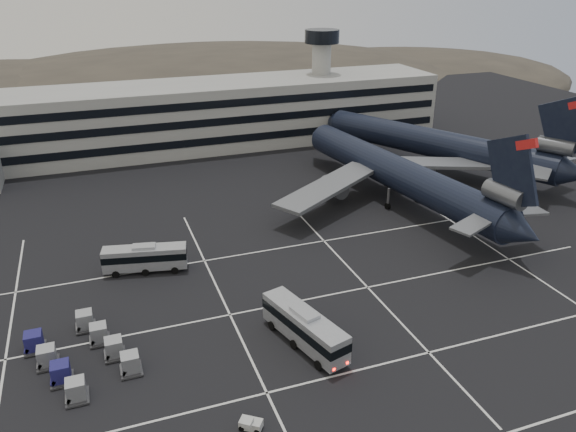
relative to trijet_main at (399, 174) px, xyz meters
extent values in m
plane|color=black|center=(-29.73, -27.33, -5.25)|extent=(260.00, 260.00, 0.00)
cube|color=silver|center=(-29.73, -37.33, -5.24)|extent=(90.00, 0.25, 0.01)
cube|color=silver|center=(-29.73, -23.33, -5.24)|extent=(90.00, 0.25, 0.01)
cube|color=silver|center=(-29.73, -9.33, -5.24)|extent=(90.00, 0.25, 0.01)
cube|color=silver|center=(-59.73, -21.33, -5.24)|extent=(0.25, 55.00, 0.01)
cube|color=silver|center=(-35.73, -21.33, -5.24)|extent=(0.25, 55.00, 0.01)
cube|color=silver|center=(-17.73, -21.33, -5.24)|extent=(0.25, 55.00, 0.01)
cube|color=silver|center=(4.27, -21.33, -5.24)|extent=(0.25, 55.00, 0.01)
cube|color=gray|center=(-29.73, 44.67, 1.75)|extent=(120.00, 18.00, 14.00)
cube|color=black|center=(-29.73, 35.62, -1.75)|extent=(118.00, 0.20, 1.60)
cube|color=black|center=(-29.73, 35.62, 2.25)|extent=(118.00, 0.20, 1.60)
cube|color=black|center=(-29.73, 35.62, 5.95)|extent=(118.00, 0.20, 1.60)
cylinder|color=gray|center=(5.27, 46.67, 5.75)|extent=(4.40, 4.40, 22.00)
cylinder|color=black|center=(5.27, 46.67, 17.25)|extent=(8.00, 8.00, 3.00)
ellipsoid|color=#38332B|center=(0.27, 142.67, -18.75)|extent=(252.00, 180.00, 44.00)
ellipsoid|color=#38332B|center=(80.27, 142.67, -14.25)|extent=(168.00, 120.00, 24.00)
cylinder|color=black|center=(-0.07, 0.50, -0.05)|extent=(12.36, 48.31, 5.60)
cone|color=black|center=(-3.79, 26.43, -0.05)|extent=(6.18, 5.25, 5.60)
cone|color=black|center=(3.69, -25.73, -0.05)|extent=(5.70, 5.67, 5.04)
cube|color=black|center=(3.20, -22.27, 7.35)|extent=(1.84, 9.45, 10.97)
cube|color=red|center=(3.41, -23.75, 11.55)|extent=(1.00, 3.28, 2.24)
cylinder|color=#595B60|center=(3.13, -21.77, 4.05)|extent=(3.53, 6.32, 2.70)
cube|color=slate|center=(-1.10, -21.88, 0.55)|extent=(8.15, 5.59, 0.87)
cube|color=slate|center=(7.21, -20.68, 0.55)|extent=(7.70, 3.69, 0.87)
cube|color=slate|center=(-12.73, 0.70, -0.85)|extent=(21.79, 15.81, 1.75)
cylinder|color=#595B60|center=(-10.19, 4.10, -2.55)|extent=(3.45, 5.83, 2.70)
cube|color=slate|center=(12.02, 4.25, -0.85)|extent=(22.68, 10.60, 1.75)
cylinder|color=#595B60|center=(8.62, 6.80, -2.55)|extent=(3.45, 5.83, 2.70)
cylinder|color=slate|center=(-2.25, 15.70, -3.05)|extent=(0.44, 0.44, 3.00)
cylinder|color=black|center=(-2.25, 15.70, -4.70)|extent=(0.65, 1.16, 1.10)
cylinder|color=slate|center=(-2.95, -1.94, -3.05)|extent=(0.44, 0.44, 3.00)
cylinder|color=black|center=(-2.95, -1.94, -4.70)|extent=(0.65, 1.16, 1.10)
cylinder|color=slate|center=(3.38, -1.03, -3.05)|extent=(0.44, 0.44, 3.00)
cylinder|color=black|center=(3.38, -1.03, -4.70)|extent=(0.65, 1.16, 1.10)
cylinder|color=black|center=(15.84, 13.25, -0.05)|extent=(27.21, 45.13, 5.60)
cone|color=black|center=(3.70, 36.47, -0.05)|extent=(7.05, 6.58, 5.60)
cone|color=black|center=(28.12, -10.23, -0.05)|extent=(6.78, 6.77, 5.04)
cube|color=black|center=(26.50, -7.13, 7.35)|extent=(4.83, 8.63, 10.97)
cylinder|color=#595B60|center=(26.27, -6.68, 4.05)|extent=(5.17, 6.57, 2.70)
cube|color=slate|center=(22.31, -8.19, 0.55)|extent=(7.82, 7.25, 0.87)
cube|color=slate|center=(29.76, -4.29, 0.55)|extent=(8.09, 5.10, 0.87)
cylinder|color=slate|center=(15.84, 13.25, -3.05)|extent=(0.44, 0.44, 3.00)
cylinder|color=black|center=(15.84, 13.25, -4.70)|extent=(0.95, 1.21, 1.10)
cube|color=#989A9F|center=(-29.58, -31.45, -3.01)|extent=(5.88, 12.28, 3.27)
cube|color=black|center=(-29.58, -31.45, -2.62)|extent=(5.95, 12.36, 1.04)
cube|color=#989A9F|center=(-29.58, -31.45, -1.18)|extent=(2.57, 3.62, 0.38)
cylinder|color=black|center=(-29.75, -35.86, -4.73)|extent=(0.62, 1.10, 1.05)
cylinder|color=black|center=(-27.13, -35.12, -4.73)|extent=(0.62, 1.10, 1.05)
cylinder|color=black|center=(-30.89, -31.82, -4.73)|extent=(0.62, 1.10, 1.05)
cylinder|color=black|center=(-28.26, -31.08, -4.73)|extent=(0.62, 1.10, 1.05)
cylinder|color=black|center=(-32.03, -27.78, -4.73)|extent=(0.62, 1.10, 1.05)
cylinder|color=black|center=(-29.40, -27.04, -4.73)|extent=(0.62, 1.10, 1.05)
cube|color=#FF0C05|center=(-28.78, -37.48, -4.27)|extent=(0.29, 0.16, 0.24)
cube|color=#FF0C05|center=(-27.10, -37.01, -4.27)|extent=(0.29, 0.16, 0.24)
cube|color=#989A9F|center=(-43.62, -9.47, -3.22)|extent=(11.14, 4.67, 2.96)
cube|color=black|center=(-43.62, -9.47, -2.87)|extent=(11.22, 4.74, 0.94)
cube|color=#989A9F|center=(-43.62, -9.47, -1.56)|extent=(3.23, 2.16, 0.35)
cylinder|color=black|center=(-40.16, -11.46, -4.78)|extent=(0.99, 0.51, 0.95)
cylinder|color=black|center=(-39.64, -9.05, -4.78)|extent=(0.99, 0.51, 0.95)
cylinder|color=black|center=(-43.88, -10.67, -4.78)|extent=(0.99, 0.51, 0.95)
cylinder|color=black|center=(-43.37, -8.26, -4.78)|extent=(0.99, 0.51, 0.95)
cylinder|color=black|center=(-47.60, -9.89, -4.78)|extent=(0.99, 0.51, 0.95)
cylinder|color=black|center=(-47.09, -7.47, -4.78)|extent=(0.99, 0.51, 0.95)
cube|color=#B9B9B4|center=(-38.41, -41.12, -4.76)|extent=(2.23, 2.03, 0.81)
cube|color=#B9B9B4|center=(-38.05, -41.38, -4.22)|extent=(1.23, 1.27, 0.45)
cylinder|color=black|center=(-38.12, -41.94, -5.00)|extent=(0.52, 0.45, 0.50)
cylinder|color=black|center=(-37.54, -41.14, -5.00)|extent=(0.52, 0.45, 0.50)
cylinder|color=black|center=(-39.29, -41.10, -5.00)|extent=(0.52, 0.45, 0.50)
cylinder|color=black|center=(-38.71, -40.30, -5.00)|extent=(0.52, 0.45, 0.50)
cube|color=#2D2D30|center=(-52.77, -31.97, -5.07)|extent=(2.96, 3.14, 0.20)
cylinder|color=black|center=(-52.77, -31.97, -5.14)|extent=(0.11, 0.23, 0.23)
cube|color=#979A9F|center=(-52.77, -31.97, -4.06)|extent=(2.31, 2.31, 1.81)
cube|color=#2D2D30|center=(-47.59, -29.71, -5.07)|extent=(2.96, 3.14, 0.20)
cylinder|color=black|center=(-47.59, -29.71, -5.14)|extent=(0.11, 0.23, 0.23)
cube|color=#979A9F|center=(-47.59, -29.71, -4.06)|extent=(2.31, 2.31, 1.81)
cube|color=#2D2D30|center=(-54.12, -28.86, -5.07)|extent=(2.96, 3.14, 0.20)
cylinder|color=black|center=(-54.12, -28.86, -5.14)|extent=(0.11, 0.23, 0.23)
cube|color=navy|center=(-54.12, -28.86, -4.06)|extent=(2.31, 2.31, 1.81)
cube|color=#2D2D30|center=(-48.94, -26.60, -5.07)|extent=(2.96, 3.14, 0.20)
cylinder|color=black|center=(-48.94, -26.60, -5.14)|extent=(0.11, 0.23, 0.23)
cube|color=#979A9F|center=(-48.94, -26.60, -4.06)|extent=(2.31, 2.31, 1.81)
cube|color=#2D2D30|center=(-55.48, -25.75, -5.07)|extent=(2.96, 3.14, 0.20)
cylinder|color=black|center=(-55.48, -25.75, -5.14)|extent=(0.11, 0.23, 0.23)
cube|color=#979A9F|center=(-55.48, -25.75, -4.06)|extent=(2.31, 2.31, 1.81)
cube|color=#2D2D30|center=(-50.30, -23.50, -5.07)|extent=(2.96, 3.14, 0.20)
cylinder|color=black|center=(-50.30, -23.50, -5.14)|extent=(0.11, 0.23, 0.23)
cube|color=#979A9F|center=(-50.30, -23.50, -4.06)|extent=(2.31, 2.31, 1.81)
cube|color=#2D2D30|center=(-56.83, -22.65, -5.07)|extent=(2.96, 3.14, 0.20)
cylinder|color=black|center=(-56.83, -22.65, -5.14)|extent=(0.11, 0.23, 0.23)
cube|color=navy|center=(-56.83, -22.65, -4.06)|extent=(2.31, 2.31, 1.81)
cube|color=#2D2D30|center=(-51.65, -20.39, -5.07)|extent=(2.96, 3.14, 0.20)
cylinder|color=black|center=(-51.65, -20.39, -5.14)|extent=(0.11, 0.23, 0.23)
cube|color=#979A9F|center=(-51.65, -20.39, -4.06)|extent=(2.31, 2.31, 1.81)
camera|label=1|loc=(-48.16, -77.55, 32.11)|focal=35.00mm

